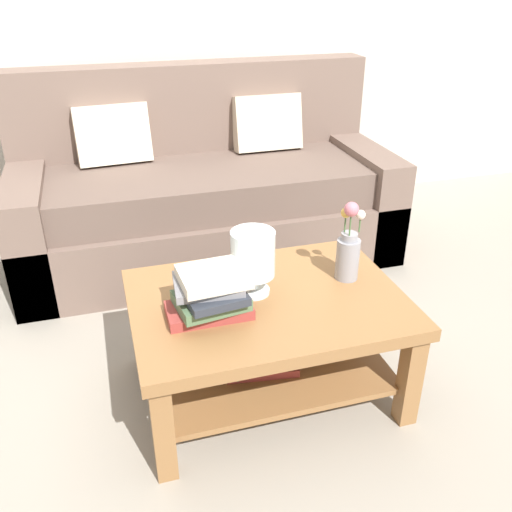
{
  "coord_description": "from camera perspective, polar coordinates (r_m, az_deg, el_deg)",
  "views": [
    {
      "loc": [
        -0.56,
        -2.07,
        1.55
      ],
      "look_at": [
        -0.02,
        -0.24,
        0.54
      ],
      "focal_mm": 38.79,
      "sensor_mm": 36.0,
      "label": 1
    }
  ],
  "objects": [
    {
      "name": "back_wall",
      "position": [
        3.76,
        -8.78,
        24.48
      ],
      "size": [
        6.4,
        0.12,
        2.7
      ],
      "primitive_type": "cube",
      "color": "beige",
      "rests_on": "ground"
    },
    {
      "name": "flower_pitcher",
      "position": [
        2.18,
        9.5,
        0.6
      ],
      "size": [
        0.1,
        0.09,
        0.33
      ],
      "color": "gray",
      "rests_on": "coffee_table"
    },
    {
      "name": "coffee_table",
      "position": [
        2.15,
        1.08,
        -7.24
      ],
      "size": [
        1.02,
        0.74,
        0.44
      ],
      "color": "olive",
      "rests_on": "ground"
    },
    {
      "name": "couch",
      "position": [
        3.26,
        -5.31,
        6.33
      ],
      "size": [
        2.11,
        0.9,
        1.06
      ],
      "color": "brown",
      "rests_on": "ground"
    },
    {
      "name": "ground_plane",
      "position": [
        2.64,
        -1.16,
        -8.11
      ],
      "size": [
        10.0,
        10.0,
        0.0
      ],
      "primitive_type": "plane",
      "color": "gray"
    },
    {
      "name": "book_stack_main",
      "position": [
        1.94,
        -4.67,
        -3.9
      ],
      "size": [
        0.3,
        0.24,
        0.18
      ],
      "color": "#993833",
      "rests_on": "coffee_table"
    },
    {
      "name": "glass_hurricane_vase",
      "position": [
        2.04,
        -0.34,
        -0.01
      ],
      "size": [
        0.17,
        0.17,
        0.25
      ],
      "color": "silver",
      "rests_on": "coffee_table"
    }
  ]
}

